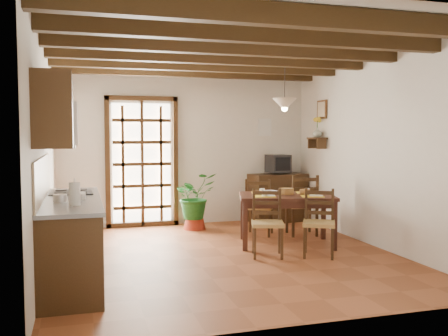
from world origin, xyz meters
name	(u,v)px	position (x,y,z in m)	size (l,w,h in m)	color
ground_plane	(225,256)	(0.00, 0.00, 0.00)	(5.00, 5.00, 0.00)	brown
room_shell	(225,120)	(0.00, 0.00, 1.82)	(4.52, 5.02, 2.81)	silver
ceiling_beams	(225,52)	(0.00, 0.00, 2.69)	(4.50, 4.34, 0.20)	black
french_door	(142,160)	(-0.80, 2.45, 1.18)	(1.26, 0.11, 2.32)	white
kitchen_counter	(71,239)	(-1.96, -0.60, 0.47)	(0.64, 2.25, 1.38)	#332010
upper_cabinet	(53,111)	(-2.08, -1.30, 1.85)	(0.35, 0.80, 0.70)	#332010
range_hood	(61,125)	(-2.05, -0.05, 1.73)	(0.38, 0.60, 0.54)	white
counter_items	(70,194)	(-1.95, -0.51, 0.96)	(0.50, 1.43, 0.25)	black
dining_table	(286,201)	(1.05, 0.40, 0.65)	(1.55, 1.22, 0.74)	#3B1D13
chair_near_left	(267,235)	(0.54, -0.17, 0.28)	(0.51, 0.49, 0.89)	#A98748
chair_near_right	(319,235)	(1.19, -0.36, 0.28)	(0.55, 0.54, 0.89)	#A98748
chair_far_left	(259,217)	(0.91, 1.17, 0.29)	(0.57, 0.56, 0.91)	#A98748
chair_far_right	(302,216)	(1.57, 0.98, 0.31)	(0.51, 0.49, 0.98)	#A98748
table_setting	(286,194)	(1.05, 0.40, 0.76)	(0.99, 0.66, 0.09)	yellow
table_bowl	(270,192)	(0.83, 0.52, 0.77)	(0.22, 0.22, 0.05)	white
sideboard	(278,198)	(1.67, 2.23, 0.44)	(1.05, 0.47, 0.89)	#332010
crt_tv	(278,164)	(1.67, 2.22, 1.08)	(0.42, 0.40, 0.33)	black
fuse_box	(265,127)	(1.50, 2.48, 1.75)	(0.25, 0.03, 0.32)	white
plant_pot	(195,223)	(0.02, 1.93, 0.11)	(0.39, 0.39, 0.24)	maroon
potted_plant	(195,196)	(0.02, 1.93, 0.57)	(1.83, 1.57, 2.04)	#144C19
wall_shelf	(317,141)	(2.14, 1.60, 1.51)	(0.20, 0.42, 0.20)	#332010
shelf_vase	(317,133)	(2.14, 1.60, 1.65)	(0.15, 0.15, 0.15)	#B2BFB2
shelf_flowers	(317,121)	(2.14, 1.60, 1.86)	(0.14, 0.14, 0.36)	yellow
framed_picture	(322,109)	(2.22, 1.60, 2.05)	(0.03, 0.32, 0.32)	brown
pendant_lamp	(285,103)	(1.05, 0.50, 2.08)	(0.36, 0.36, 0.84)	black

